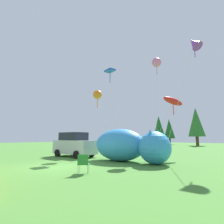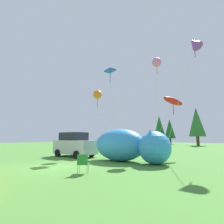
{
  "view_description": "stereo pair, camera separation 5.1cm",
  "coord_description": "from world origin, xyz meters",
  "px_view_note": "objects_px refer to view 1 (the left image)",
  "views": [
    {
      "loc": [
        9.99,
        -6.12,
        1.74
      ],
      "look_at": [
        0.52,
        4.59,
        3.86
      ],
      "focal_mm": 28.0,
      "sensor_mm": 36.0,
      "label": 1
    },
    {
      "loc": [
        10.03,
        -6.08,
        1.74
      ],
      "look_at": [
        0.52,
        4.59,
        3.86
      ],
      "focal_mm": 28.0,
      "sensor_mm": 36.0,
      "label": 2
    }
  ],
  "objects_px": {
    "parked_car": "(74,145)",
    "kite_blue_box": "(110,72)",
    "kite_pink_octopus": "(157,63)",
    "kite_purple_delta": "(194,44)",
    "folding_chair": "(83,162)",
    "inflatable_cat": "(128,146)",
    "kite_red_lizard": "(173,101)",
    "kite_orange_flower": "(97,95)"
  },
  "relations": [
    {
      "from": "folding_chair",
      "to": "kite_purple_delta",
      "type": "xyz_separation_m",
      "value": [
        2.89,
        9.54,
        9.24
      ]
    },
    {
      "from": "parked_car",
      "to": "kite_pink_octopus",
      "type": "bearing_deg",
      "value": 42.22
    },
    {
      "from": "kite_red_lizard",
      "to": "kite_blue_box",
      "type": "bearing_deg",
      "value": -148.9
    },
    {
      "from": "kite_pink_octopus",
      "to": "kite_purple_delta",
      "type": "height_order",
      "value": "kite_purple_delta"
    },
    {
      "from": "kite_pink_octopus",
      "to": "kite_purple_delta",
      "type": "relative_size",
      "value": 0.95
    },
    {
      "from": "folding_chair",
      "to": "kite_orange_flower",
      "type": "bearing_deg",
      "value": 0.49
    },
    {
      "from": "inflatable_cat",
      "to": "kite_orange_flower",
      "type": "relative_size",
      "value": 0.95
    },
    {
      "from": "kite_red_lizard",
      "to": "inflatable_cat",
      "type": "bearing_deg",
      "value": -103.83
    },
    {
      "from": "kite_purple_delta",
      "to": "kite_orange_flower",
      "type": "distance_m",
      "value": 9.75
    },
    {
      "from": "folding_chair",
      "to": "kite_pink_octopus",
      "type": "height_order",
      "value": "kite_pink_octopus"
    },
    {
      "from": "kite_pink_octopus",
      "to": "inflatable_cat",
      "type": "bearing_deg",
      "value": -88.67
    },
    {
      "from": "folding_chair",
      "to": "kite_red_lizard",
      "type": "relative_size",
      "value": 0.16
    },
    {
      "from": "folding_chair",
      "to": "inflatable_cat",
      "type": "bearing_deg",
      "value": -30.61
    },
    {
      "from": "folding_chair",
      "to": "kite_red_lizard",
      "type": "xyz_separation_m",
      "value": [
        0.42,
        10.42,
        4.65
      ]
    },
    {
      "from": "kite_pink_octopus",
      "to": "kite_blue_box",
      "type": "bearing_deg",
      "value": -140.95
    },
    {
      "from": "folding_chair",
      "to": "kite_orange_flower",
      "type": "height_order",
      "value": "kite_orange_flower"
    },
    {
      "from": "parked_car",
      "to": "kite_pink_octopus",
      "type": "distance_m",
      "value": 11.74
    },
    {
      "from": "kite_blue_box",
      "to": "folding_chair",
      "type": "bearing_deg",
      "value": -56.45
    },
    {
      "from": "kite_blue_box",
      "to": "parked_car",
      "type": "bearing_deg",
      "value": -124.98
    },
    {
      "from": "kite_red_lizard",
      "to": "kite_orange_flower",
      "type": "xyz_separation_m",
      "value": [
        -5.76,
        -4.43,
        0.77
      ]
    },
    {
      "from": "folding_chair",
      "to": "kite_pink_octopus",
      "type": "bearing_deg",
      "value": -35.44
    },
    {
      "from": "folding_chair",
      "to": "inflatable_cat",
      "type": "relative_size",
      "value": 0.15
    },
    {
      "from": "folding_chair",
      "to": "inflatable_cat",
      "type": "distance_m",
      "value": 5.06
    },
    {
      "from": "folding_chair",
      "to": "kite_blue_box",
      "type": "bearing_deg",
      "value": -7.74
    },
    {
      "from": "parked_car",
      "to": "kite_orange_flower",
      "type": "xyz_separation_m",
      "value": [
        1.44,
        1.54,
        4.87
      ]
    },
    {
      "from": "inflatable_cat",
      "to": "kite_purple_delta",
      "type": "bearing_deg",
      "value": 45.88
    },
    {
      "from": "parked_car",
      "to": "kite_blue_box",
      "type": "bearing_deg",
      "value": 51.57
    },
    {
      "from": "kite_pink_octopus",
      "to": "kite_blue_box",
      "type": "xyz_separation_m",
      "value": [
        -3.76,
        -3.05,
        -0.98
      ]
    },
    {
      "from": "parked_car",
      "to": "kite_purple_delta",
      "type": "distance_m",
      "value": 13.96
    },
    {
      "from": "kite_pink_octopus",
      "to": "kite_purple_delta",
      "type": "distance_m",
      "value": 4.03
    },
    {
      "from": "kite_red_lizard",
      "to": "kite_orange_flower",
      "type": "distance_m",
      "value": 7.31
    },
    {
      "from": "kite_red_lizard",
      "to": "kite_blue_box",
      "type": "distance_m",
      "value": 6.96
    },
    {
      "from": "kite_orange_flower",
      "to": "kite_pink_octopus",
      "type": "bearing_deg",
      "value": 45.23
    },
    {
      "from": "kite_pink_octopus",
      "to": "kite_orange_flower",
      "type": "xyz_separation_m",
      "value": [
        -4.29,
        -4.33,
        -3.54
      ]
    },
    {
      "from": "folding_chair",
      "to": "kite_orange_flower",
      "type": "distance_m",
      "value": 9.68
    },
    {
      "from": "kite_orange_flower",
      "to": "kite_red_lizard",
      "type": "bearing_deg",
      "value": 37.56
    },
    {
      "from": "kite_pink_octopus",
      "to": "kite_blue_box",
      "type": "height_order",
      "value": "kite_pink_octopus"
    },
    {
      "from": "kite_pink_octopus",
      "to": "kite_blue_box",
      "type": "relative_size",
      "value": 1.13
    },
    {
      "from": "inflatable_cat",
      "to": "kite_blue_box",
      "type": "height_order",
      "value": "kite_blue_box"
    },
    {
      "from": "folding_chair",
      "to": "kite_purple_delta",
      "type": "relative_size",
      "value": 0.09
    },
    {
      "from": "parked_car",
      "to": "kite_pink_octopus",
      "type": "relative_size",
      "value": 0.44
    },
    {
      "from": "kite_blue_box",
      "to": "inflatable_cat",
      "type": "bearing_deg",
      "value": -30.86
    }
  ]
}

